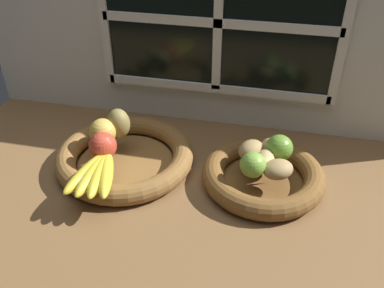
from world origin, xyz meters
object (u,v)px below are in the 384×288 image
(fruit_bowl_right, at_px, (263,176))
(apple_golden_left, at_px, (103,132))
(potato_small, at_px, (278,169))
(banana_bunch_front, at_px, (97,172))
(potato_back, at_px, (275,149))
(pear_brown, at_px, (118,123))
(lime_near, at_px, (253,165))
(chili_pepper, at_px, (272,167))
(potato_large, at_px, (265,160))
(fruit_bowl_left, at_px, (125,157))
(potato_oblong, at_px, (251,150))
(lime_far, at_px, (279,148))
(apple_red_front, at_px, (103,146))

(fruit_bowl_right, distance_m, apple_golden_left, 0.42)
(apple_golden_left, height_order, potato_small, apple_golden_left)
(apple_golden_left, xyz_separation_m, banana_bunch_front, (0.04, -0.14, -0.02))
(potato_small, bearing_deg, potato_back, 98.97)
(pear_brown, height_order, potato_small, pear_brown)
(fruit_bowl_right, xyz_separation_m, potato_back, (0.02, 0.04, 0.05))
(pear_brown, relative_size, lime_near, 1.34)
(chili_pepper, bearing_deg, pear_brown, 147.62)
(potato_large, distance_m, lime_near, 0.05)
(fruit_bowl_left, distance_m, apple_golden_left, 0.09)
(lime_near, bearing_deg, chili_pepper, 35.72)
(fruit_bowl_right, distance_m, potato_oblong, 0.07)
(potato_oblong, distance_m, potato_small, 0.09)
(chili_pepper, bearing_deg, lime_far, 50.54)
(potato_oblong, xyz_separation_m, lime_far, (0.07, 0.01, 0.01))
(potato_oblong, distance_m, chili_pepper, 0.07)
(lime_near, bearing_deg, banana_bunch_front, -165.87)
(fruit_bowl_right, distance_m, chili_pepper, 0.04)
(fruit_bowl_right, bearing_deg, apple_golden_left, 178.41)
(apple_red_front, relative_size, lime_near, 1.12)
(apple_red_front, xyz_separation_m, potato_small, (0.42, 0.01, -0.01))
(banana_bunch_front, height_order, potato_oblong, potato_oblong)
(apple_red_front, relative_size, potato_small, 0.94)
(banana_bunch_front, distance_m, lime_near, 0.36)
(potato_oblong, bearing_deg, potato_back, 15.95)
(pear_brown, distance_m, chili_pepper, 0.41)
(fruit_bowl_right, distance_m, banana_bunch_front, 0.40)
(lime_near, bearing_deg, potato_large, 56.31)
(fruit_bowl_left, relative_size, apple_golden_left, 5.11)
(fruit_bowl_left, relative_size, banana_bunch_front, 1.89)
(fruit_bowl_left, xyz_separation_m, apple_golden_left, (-0.06, 0.01, 0.06))
(banana_bunch_front, bearing_deg, potato_large, 18.67)
(fruit_bowl_right, height_order, potato_small, potato_small)
(pear_brown, xyz_separation_m, chili_pepper, (0.40, -0.06, -0.03))
(potato_oblong, relative_size, chili_pepper, 0.65)
(fruit_bowl_left, xyz_separation_m, lime_far, (0.39, 0.04, 0.06))
(apple_red_front, bearing_deg, apple_golden_left, 112.65)
(banana_bunch_front, xyz_separation_m, potato_oblong, (0.34, 0.15, 0.01))
(apple_red_front, height_order, chili_pepper, apple_red_front)
(lime_far, bearing_deg, fruit_bowl_left, -174.27)
(apple_red_front, distance_m, potato_small, 0.42)
(potato_back, bearing_deg, lime_near, -118.98)
(lime_far, bearing_deg, potato_oblong, -170.75)
(fruit_bowl_right, distance_m, potato_large, 0.05)
(fruit_bowl_left, xyz_separation_m, fruit_bowl_right, (0.36, 0.00, 0.00))
(fruit_bowl_left, distance_m, potato_small, 0.39)
(potato_back, bearing_deg, fruit_bowl_right, -114.44)
(potato_oblong, xyz_separation_m, potato_large, (0.04, -0.03, -0.00))
(potato_small, height_order, chili_pepper, potato_small)
(pear_brown, relative_size, chili_pepper, 0.76)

